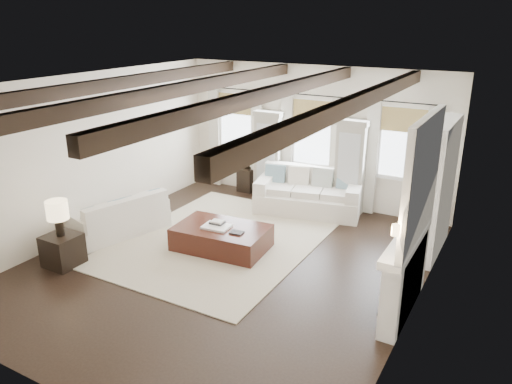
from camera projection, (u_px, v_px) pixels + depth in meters
The scene contains 16 objects.
ground at pixel (227, 264), 8.99m from camera, with size 7.50×7.50×0.00m, color black.
room_shell at pixel (289, 156), 8.75m from camera, with size 6.54×7.54×3.22m.
area_rug at pixel (220, 240), 9.90m from camera, with size 3.55×4.58×0.02m, color #BBAF95.
sofa_back at pixel (309, 195), 11.28m from camera, with size 2.49×1.53×0.99m.
sofa_left at pixel (121, 219), 10.10m from camera, with size 1.36×2.08×0.82m.
ottoman at pixel (222, 238), 9.49m from camera, with size 1.73×1.08×0.45m, color black.
tray at pixel (216, 227), 9.38m from camera, with size 0.50×0.38×0.04m, color white.
book_lower at pixel (217, 222), 9.47m from camera, with size 0.26×0.20×0.04m, color #262628.
book_upper at pixel (217, 221), 9.43m from camera, with size 0.22×0.17×0.03m, color beige.
book_loose at pixel (237, 233), 9.14m from camera, with size 0.24×0.18×0.03m, color #262628.
side_table_front at pixel (63, 250), 8.86m from camera, with size 0.58×0.58×0.58m, color black.
lamp_front at pixel (57, 212), 8.62m from camera, with size 0.38×0.38×0.65m.
side_table_back at pixel (247, 180), 12.65m from camera, with size 0.40×0.40×0.59m, color black.
lamp_back at pixel (247, 152), 12.41m from camera, with size 0.36×0.36×0.61m.
candlestick_near at pixel (384, 296), 7.34m from camera, with size 0.16×0.16×0.79m.
candlestick_far at pixel (395, 277), 7.83m from camera, with size 0.17×0.17×0.84m.
Camera 1 is at (4.41, -6.75, 4.22)m, focal length 35.00 mm.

